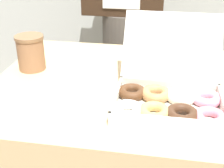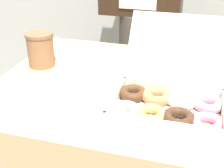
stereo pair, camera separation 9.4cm
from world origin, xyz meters
The scene contains 3 objects.
donut_box centered at (0.04, -0.14, 0.79)m, with size 0.34×0.36×0.23m.
coffee_cup centered at (-0.47, 0.05, 0.83)m, with size 0.11×0.11×0.13m.
person_customer centered at (-0.21, 0.68, 0.90)m, with size 0.42×0.24×1.63m.
Camera 2 is at (0.10, -0.95, 1.24)m, focal length 50.00 mm.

